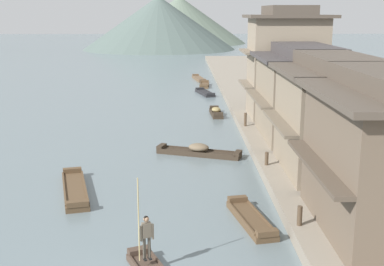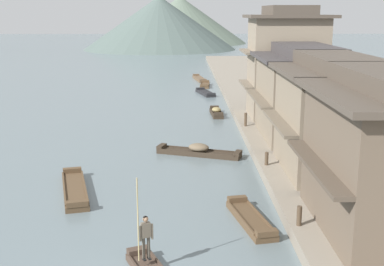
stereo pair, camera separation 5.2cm
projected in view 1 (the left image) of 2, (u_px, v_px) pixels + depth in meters
The scene contains 17 objects.
riverbank_right at pixel (334, 112), 44.76m from camera, with size 18.00×110.00×0.57m, color gray.
boatman_person at pixel (146, 232), 17.55m from camera, with size 0.52×0.38×3.04m.
boat_moored_nearest at pixel (75, 190), 25.54m from camera, with size 2.43×5.62×0.52m.
boat_moored_second at pixel (199, 151), 32.24m from camera, with size 5.42×2.78×0.76m.
boat_moored_third at pixel (251, 219), 21.90m from camera, with size 1.79×4.27×0.50m.
boat_moored_far at pixel (204, 85), 61.95m from camera, with size 1.34×3.95×0.54m.
boat_midriver_drifting at pixel (216, 112), 44.70m from camera, with size 1.06×3.61×0.72m.
boat_midriver_upstream at pixel (205, 93), 56.13m from camera, with size 2.12×4.61×0.44m.
boat_upstream_distant at pixel (199, 79), 67.86m from camera, with size 1.80×5.82×0.49m.
house_waterfront_second at pixel (334, 115), 26.72m from camera, with size 6.23×7.46×6.14m.
house_waterfront_tall at pixel (304, 93), 34.16m from camera, with size 6.59×8.37×6.14m.
house_waterfront_narrow at pixel (286, 63), 40.62m from camera, with size 6.85×5.71×8.74m.
mooring_post_dock_near at pixel (300, 216), 20.20m from camera, with size 0.20×0.20×0.80m, color #473828.
mooring_post_dock_mid at pixel (267, 159), 28.19m from camera, with size 0.20×0.20×0.73m, color #473828.
mooring_post_dock_far at pixel (245, 119), 37.83m from camera, with size 0.20×0.20×0.99m, color #473828.
hill_far_west at pixel (179, 20), 146.67m from camera, with size 38.11×38.11×13.16m, color #5B6B5B.
hill_far_centre at pixel (159, 23), 122.76m from camera, with size 36.69×36.69×12.51m, color #4C5B56.
Camera 1 is at (2.30, -13.76, 8.83)m, focal length 47.80 mm.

